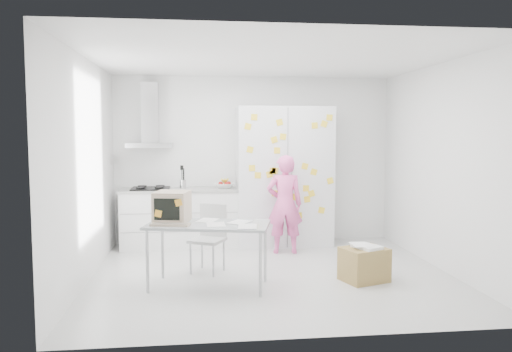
{
  "coord_description": "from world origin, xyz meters",
  "views": [
    {
      "loc": [
        -0.91,
        -6.14,
        1.8
      ],
      "look_at": [
        -0.11,
        0.76,
        1.19
      ],
      "focal_mm": 35.0,
      "sensor_mm": 36.0,
      "label": 1
    }
  ],
  "objects": [
    {
      "name": "ceiling",
      "position": [
        0.0,
        0.0,
        2.7
      ],
      "size": [
        4.5,
        4.0,
        0.02
      ],
      "primitive_type": "cube",
      "color": "white",
      "rests_on": "walls"
    },
    {
      "name": "walls",
      "position": [
        0.0,
        0.72,
        1.35
      ],
      "size": [
        4.52,
        4.01,
        2.7
      ],
      "color": "white",
      "rests_on": "ground"
    },
    {
      "name": "cardboard_box",
      "position": [
        1.08,
        -0.42,
        0.21
      ],
      "size": [
        0.61,
        0.55,
        0.45
      ],
      "rotation": [
        0.0,
        0.0,
        0.33
      ],
      "color": "olive",
      "rests_on": "ground"
    },
    {
      "name": "person",
      "position": [
        0.36,
        1.1,
        0.73
      ],
      "size": [
        0.56,
        0.39,
        1.47
      ],
      "primitive_type": "imported",
      "rotation": [
        0.0,
        0.0,
        3.07
      ],
      "color": "pink",
      "rests_on": "ground"
    },
    {
      "name": "desk",
      "position": [
        -1.07,
        -0.34,
        0.84
      ],
      "size": [
        1.51,
        0.99,
        1.11
      ],
      "rotation": [
        0.0,
        0.0,
        -0.22
      ],
      "color": "#959C9F",
      "rests_on": "ground"
    },
    {
      "name": "range_hood",
      "position": [
        -1.65,
        1.84,
        1.96
      ],
      "size": [
        0.7,
        0.48,
        1.01
      ],
      "color": "silver",
      "rests_on": "walls"
    },
    {
      "name": "floor",
      "position": [
        0.0,
        0.0,
        -0.01
      ],
      "size": [
        4.5,
        4.0,
        0.02
      ],
      "primitive_type": "cube",
      "color": "silver",
      "rests_on": "ground"
    },
    {
      "name": "tall_cabinet",
      "position": [
        0.45,
        1.67,
        1.1
      ],
      "size": [
        1.5,
        0.68,
        2.2
      ],
      "color": "silver",
      "rests_on": "ground"
    },
    {
      "name": "chair",
      "position": [
        -0.77,
        0.24,
        0.49
      ],
      "size": [
        0.53,
        0.53,
        0.87
      ],
      "rotation": [
        0.0,
        0.0,
        -0.48
      ],
      "color": "#A8A8A5",
      "rests_on": "ground"
    },
    {
      "name": "counter_run",
      "position": [
        -1.2,
        1.7,
        0.47
      ],
      "size": [
        1.84,
        0.63,
        1.28
      ],
      "color": "white",
      "rests_on": "ground"
    }
  ]
}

